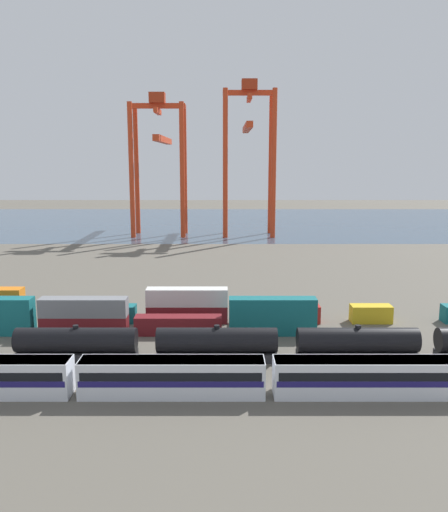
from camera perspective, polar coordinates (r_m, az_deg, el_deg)
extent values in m
plane|color=#5B564C|center=(114.28, 1.96, -1.80)|extent=(420.00, 420.00, 0.00)
cube|color=#384C60|center=(207.50, 0.99, 3.69)|extent=(400.00, 110.00, 0.01)
cube|color=silver|center=(55.99, -5.80, -12.91)|extent=(19.03, 3.10, 3.90)
cube|color=navy|center=(56.03, -5.80, -13.00)|extent=(18.65, 3.14, 0.64)
cube|color=black|center=(55.73, -5.81, -12.26)|extent=(18.27, 3.13, 0.90)
cube|color=slate|center=(55.32, -5.83, -11.22)|extent=(18.84, 2.85, 0.36)
cube|color=silver|center=(57.62, 14.85, -12.52)|extent=(19.03, 3.10, 3.90)
cube|color=navy|center=(57.66, 14.85, -12.61)|extent=(18.65, 3.14, 0.64)
cube|color=black|center=(57.36, 14.88, -11.89)|extent=(18.27, 3.13, 0.90)
cube|color=slate|center=(56.97, 14.94, -10.88)|extent=(18.84, 2.85, 0.36)
cube|color=#232326|center=(67.66, -15.76, -10.35)|extent=(14.54, 2.50, 1.10)
cylinder|color=black|center=(66.99, -15.85, -8.72)|extent=(14.54, 2.96, 2.96)
cylinder|color=black|center=(66.47, -15.92, -7.36)|extent=(0.70, 0.70, 0.36)
cube|color=#232326|center=(65.27, -0.96, -10.72)|extent=(14.54, 2.50, 1.10)
cylinder|color=black|center=(64.56, -0.97, -9.04)|extent=(14.54, 2.96, 2.96)
cylinder|color=black|center=(64.03, -0.97, -7.64)|extent=(0.70, 0.70, 0.36)
cube|color=#232326|center=(67.23, 13.93, -10.40)|extent=(14.54, 2.50, 1.10)
cylinder|color=black|center=(66.54, 14.01, -8.76)|extent=(14.54, 2.96, 2.96)
cylinder|color=black|center=(66.03, 14.07, -7.39)|extent=(0.70, 0.70, 0.36)
cube|color=maroon|center=(76.79, -15.02, -7.22)|extent=(12.10, 2.44, 2.60)
cube|color=slate|center=(76.06, -15.11, -5.35)|extent=(12.10, 2.44, 2.60)
cube|color=maroon|center=(74.54, -5.14, -7.44)|extent=(12.10, 2.44, 2.60)
cube|color=#146066|center=(74.58, 5.05, -7.43)|extent=(12.10, 2.44, 2.60)
cube|color=#146066|center=(73.83, 5.08, -5.50)|extent=(12.10, 2.44, 2.60)
cube|color=#197538|center=(86.14, -22.89, -5.78)|extent=(6.04, 2.44, 2.60)
cube|color=orange|center=(85.49, -23.01, -4.10)|extent=(6.04, 2.44, 2.60)
cube|color=#146066|center=(81.85, -13.90, -6.08)|extent=(12.10, 2.44, 2.60)
cube|color=maroon|center=(79.73, -4.18, -6.23)|extent=(12.10, 2.44, 2.60)
cube|color=silver|center=(79.03, -4.21, -4.43)|extent=(12.10, 2.44, 2.60)
cube|color=#AD211C|center=(79.97, 5.77, -6.21)|extent=(12.10, 2.44, 2.60)
cube|color=gold|center=(82.54, 15.38, -6.01)|extent=(6.04, 2.44, 2.60)
cylinder|color=red|center=(167.03, -10.17, 9.03)|extent=(1.50, 1.50, 41.33)
cylinder|color=red|center=(165.07, -4.73, 9.14)|extent=(1.50, 1.50, 41.33)
cylinder|color=red|center=(176.70, -9.62, 9.11)|extent=(1.50, 1.50, 41.33)
cylinder|color=red|center=(174.85, -4.48, 9.21)|extent=(1.50, 1.50, 41.33)
cube|color=red|center=(171.50, -7.41, 15.78)|extent=(17.28, 1.20, 1.60)
cube|color=red|center=(171.35, -7.40, 15.25)|extent=(1.20, 11.41, 1.60)
cube|color=red|center=(184.74, -6.79, 12.34)|extent=(2.00, 40.02, 2.00)
cube|color=#9F2C14|center=(171.75, -7.43, 16.57)|extent=(4.80, 4.00, 3.20)
cylinder|color=red|center=(164.23, -0.06, 9.85)|extent=(1.50, 1.50, 45.24)
cylinder|color=red|center=(164.94, 5.19, 9.81)|extent=(1.50, 1.50, 45.24)
cylinder|color=red|center=(174.67, -0.07, 9.88)|extent=(1.50, 1.50, 45.24)
cylinder|color=red|center=(175.33, 4.87, 9.84)|extent=(1.50, 1.50, 45.24)
cube|color=red|center=(170.85, 2.55, 17.19)|extent=(16.48, 1.20, 1.60)
cube|color=red|center=(170.67, 2.54, 16.66)|extent=(1.20, 12.04, 1.60)
cube|color=red|center=(182.34, 2.33, 13.68)|extent=(2.00, 35.48, 2.00)
cube|color=#9F2C14|center=(171.16, 2.55, 17.99)|extent=(4.80, 4.00, 3.20)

